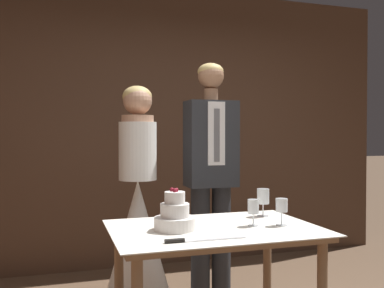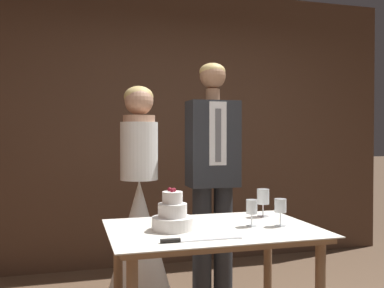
{
  "view_description": "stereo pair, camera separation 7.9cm",
  "coord_description": "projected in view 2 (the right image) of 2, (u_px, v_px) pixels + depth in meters",
  "views": [
    {
      "loc": [
        -1.06,
        -1.99,
        1.29
      ],
      "look_at": [
        -0.21,
        0.73,
        1.23
      ],
      "focal_mm": 40.0,
      "sensor_mm": 36.0,
      "label": 1
    },
    {
      "loc": [
        -0.98,
        -2.01,
        1.29
      ],
      "look_at": [
        -0.21,
        0.73,
        1.23
      ],
      "focal_mm": 40.0,
      "sensor_mm": 36.0,
      "label": 2
    }
  ],
  "objects": [
    {
      "name": "wine_glass_middle",
      "position": [
        252.0,
        208.0,
        2.48
      ],
      "size": [
        0.07,
        0.07,
        0.16
      ],
      "color": "silver",
      "rests_on": "cake_table"
    },
    {
      "name": "wall_back",
      "position": [
        171.0,
        127.0,
        4.35
      ],
      "size": [
        4.79,
        0.12,
        2.76
      ],
      "primitive_type": "cube",
      "color": "#513828",
      "rests_on": "ground_plane"
    },
    {
      "name": "tiered_cake",
      "position": [
        172.0,
        216.0,
        2.38
      ],
      "size": [
        0.23,
        0.23,
        0.24
      ],
      "color": "white",
      "rests_on": "cake_table"
    },
    {
      "name": "wine_glass_near",
      "position": [
        280.0,
        207.0,
        2.48
      ],
      "size": [
        0.07,
        0.07,
        0.16
      ],
      "color": "silver",
      "rests_on": "cake_table"
    },
    {
      "name": "cake_table",
      "position": [
        212.0,
        244.0,
        2.45
      ],
      "size": [
        1.19,
        0.82,
        0.76
      ],
      "color": "#8E6B4C",
      "rests_on": "ground_plane"
    },
    {
      "name": "wine_glass_far",
      "position": [
        263.0,
        198.0,
        2.77
      ],
      "size": [
        0.08,
        0.08,
        0.18
      ],
      "color": "silver",
      "rests_on": "cake_table"
    },
    {
      "name": "groom",
      "position": [
        213.0,
        169.0,
        3.34
      ],
      "size": [
        0.39,
        0.25,
        1.86
      ],
      "color": "#282B30",
      "rests_on": "ground_plane"
    },
    {
      "name": "cake_knife",
      "position": [
        186.0,
        240.0,
        2.12
      ],
      "size": [
        0.42,
        0.03,
        0.02
      ],
      "rotation": [
        0.0,
        0.0,
        -0.01
      ],
      "color": "silver",
      "rests_on": "cake_table"
    },
    {
      "name": "bride",
      "position": [
        139.0,
        226.0,
        3.2
      ],
      "size": [
        0.54,
        0.54,
        1.66
      ],
      "color": "white",
      "rests_on": "ground_plane"
    }
  ]
}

